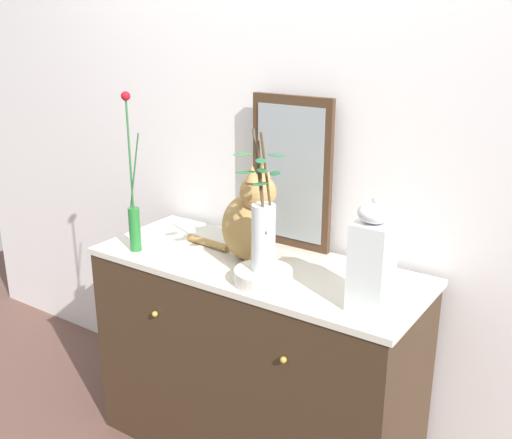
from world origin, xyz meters
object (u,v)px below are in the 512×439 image
at_px(cat_sitting, 249,219).
at_px(vase_glass_clear, 263,232).
at_px(bowl_porcelain, 263,276).
at_px(sideboard, 256,360).
at_px(vase_slim_green, 134,212).
at_px(jar_lidded_porcelain, 372,259).
at_px(mirror_leaning, 291,173).

height_order(cat_sitting, vase_glass_clear, vase_glass_clear).
relative_size(cat_sitting, bowl_porcelain, 2.10).
relative_size(sideboard, cat_sitting, 3.01).
bearing_deg(vase_glass_clear, vase_slim_green, -178.05).
bearing_deg(vase_glass_clear, sideboard, 131.77).
bearing_deg(bowl_porcelain, jar_lidded_porcelain, 4.10).
bearing_deg(jar_lidded_porcelain, vase_glass_clear, -175.47).
bearing_deg(vase_glass_clear, jar_lidded_porcelain, 4.53).
xyz_separation_m(cat_sitting, vase_slim_green, (-0.44, -0.18, -0.00)).
distance_m(sideboard, bowl_porcelain, 0.50).
bearing_deg(cat_sitting, jar_lidded_porcelain, -12.75).
relative_size(vase_glass_clear, jar_lidded_porcelain, 1.30).
bearing_deg(jar_lidded_porcelain, cat_sitting, 167.25).
bearing_deg(mirror_leaning, vase_slim_green, -140.61).
xyz_separation_m(mirror_leaning, vase_slim_green, (-0.50, -0.41, -0.15)).
xyz_separation_m(mirror_leaning, bowl_porcelain, (0.12, -0.38, -0.29)).
bearing_deg(vase_slim_green, mirror_leaning, 39.39).
relative_size(mirror_leaning, vase_glass_clear, 1.23).
height_order(bowl_porcelain, vase_glass_clear, vase_glass_clear).
xyz_separation_m(sideboard, vase_slim_green, (-0.49, -0.16, 0.60)).
distance_m(cat_sitting, vase_glass_clear, 0.24).
height_order(vase_slim_green, jar_lidded_porcelain, vase_slim_green).
distance_m(vase_glass_clear, jar_lidded_porcelain, 0.40).
bearing_deg(jar_lidded_porcelain, vase_slim_green, -177.03).
bearing_deg(jar_lidded_porcelain, sideboard, 168.01).
bearing_deg(sideboard, bowl_porcelain, -47.89).
xyz_separation_m(mirror_leaning, jar_lidded_porcelain, (0.52, -0.35, -0.13)).
height_order(sideboard, bowl_porcelain, bowl_porcelain).
xyz_separation_m(sideboard, vase_glass_clear, (0.13, -0.14, 0.63)).
bearing_deg(sideboard, vase_slim_green, -161.35).
height_order(bowl_porcelain, jar_lidded_porcelain, jar_lidded_porcelain).
xyz_separation_m(bowl_porcelain, jar_lidded_porcelain, (0.40, 0.03, 0.15)).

